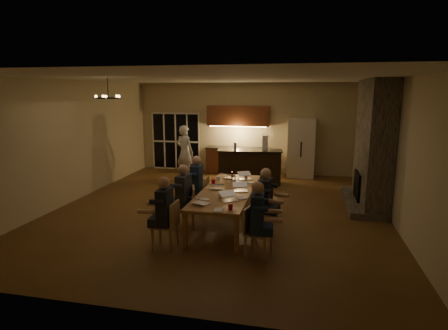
% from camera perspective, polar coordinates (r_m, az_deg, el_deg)
% --- Properties ---
extents(floor, '(9.00, 9.00, 0.00)m').
position_cam_1_polar(floor, '(9.40, -0.67, -6.81)').
color(floor, brown).
rests_on(floor, ground).
extents(back_wall, '(8.00, 0.04, 3.20)m').
position_cam_1_polar(back_wall, '(13.44, 3.64, 5.62)').
color(back_wall, '#C2AE89').
rests_on(back_wall, ground).
extents(left_wall, '(0.04, 9.00, 3.20)m').
position_cam_1_polar(left_wall, '(10.67, -22.28, 3.34)').
color(left_wall, '#C2AE89').
rests_on(left_wall, ground).
extents(right_wall, '(0.04, 9.00, 3.20)m').
position_cam_1_polar(right_wall, '(9.03, 25.02, 1.83)').
color(right_wall, '#C2AE89').
rests_on(right_wall, ground).
extents(ceiling, '(8.00, 9.00, 0.04)m').
position_cam_1_polar(ceiling, '(8.94, -0.72, 13.22)').
color(ceiling, white).
rests_on(ceiling, back_wall).
extents(french_doors, '(1.86, 0.08, 2.10)m').
position_cam_1_polar(french_doors, '(14.12, -7.34, 3.57)').
color(french_doors, black).
rests_on(french_doors, ground).
extents(fireplace, '(0.58, 2.50, 3.20)m').
position_cam_1_polar(fireplace, '(10.14, 21.81, 3.00)').
color(fireplace, '#6C6555').
rests_on(fireplace, ground).
extents(kitchenette, '(2.24, 0.68, 2.40)m').
position_cam_1_polar(kitchenette, '(13.22, 2.12, 3.79)').
color(kitchenette, brown).
rests_on(kitchenette, ground).
extents(refrigerator, '(0.90, 0.68, 2.00)m').
position_cam_1_polar(refrigerator, '(13.00, 11.68, 2.55)').
color(refrigerator, '#EDE0C7').
rests_on(refrigerator, ground).
extents(dining_table, '(1.10, 3.19, 0.75)m').
position_cam_1_polar(dining_table, '(8.42, 0.52, -6.29)').
color(dining_table, '#AF7146').
rests_on(dining_table, ground).
extents(bar_island, '(2.11, 0.92, 1.08)m').
position_cam_1_polar(bar_island, '(11.92, 3.93, -0.26)').
color(bar_island, black).
rests_on(bar_island, ground).
extents(chair_left_near, '(0.45, 0.45, 0.89)m').
position_cam_1_polar(chair_left_near, '(7.19, -8.99, -8.96)').
color(chair_left_near, '#A58552').
rests_on(chair_left_near, ground).
extents(chair_left_mid, '(0.56, 0.56, 0.89)m').
position_cam_1_polar(chair_left_mid, '(8.15, -6.04, -6.44)').
color(chair_left_mid, '#A58552').
rests_on(chair_left_mid, ground).
extents(chair_left_far, '(0.45, 0.45, 0.89)m').
position_cam_1_polar(chair_left_far, '(9.08, -3.90, -4.55)').
color(chair_left_far, '#A58552').
rests_on(chair_left_far, ground).
extents(chair_right_near, '(0.52, 0.52, 0.89)m').
position_cam_1_polar(chair_right_near, '(6.78, 5.29, -10.16)').
color(chair_right_near, '#A58552').
rests_on(chair_right_near, ground).
extents(chair_right_mid, '(0.51, 0.51, 0.89)m').
position_cam_1_polar(chair_right_mid, '(7.78, 5.89, -7.31)').
color(chair_right_mid, '#A58552').
rests_on(chair_right_mid, ground).
extents(chair_right_far, '(0.53, 0.53, 0.89)m').
position_cam_1_polar(chair_right_far, '(8.78, 6.75, -5.16)').
color(chair_right_far, '#A58552').
rests_on(chair_right_far, ground).
extents(person_left_near, '(0.63, 0.63, 1.38)m').
position_cam_1_polar(person_left_near, '(7.06, -9.01, -7.24)').
color(person_left_near, '#202229').
rests_on(person_left_near, ground).
extents(person_right_near, '(0.65, 0.65, 1.38)m').
position_cam_1_polar(person_right_near, '(6.66, 5.09, -8.30)').
color(person_right_near, '#1B2744').
rests_on(person_right_near, ground).
extents(person_left_mid, '(0.64, 0.64, 1.38)m').
position_cam_1_polar(person_left_mid, '(8.11, -6.18, -4.73)').
color(person_left_mid, '#31343A').
rests_on(person_left_mid, ground).
extents(person_right_mid, '(0.69, 0.69, 1.38)m').
position_cam_1_polar(person_right_mid, '(7.76, 6.30, -5.47)').
color(person_right_mid, '#202229').
rests_on(person_right_mid, ground).
extents(person_left_far, '(0.62, 0.62, 1.38)m').
position_cam_1_polar(person_left_far, '(9.13, -4.19, -2.87)').
color(person_left_far, '#1B2744').
rests_on(person_left_far, ground).
extents(standing_person, '(0.77, 0.65, 1.81)m').
position_cam_1_polar(standing_person, '(12.46, -5.99, 1.91)').
color(standing_person, silver).
rests_on(standing_person, ground).
extents(chandelier, '(0.56, 0.56, 0.03)m').
position_cam_1_polar(chandelier, '(8.96, -17.22, 9.71)').
color(chandelier, black).
rests_on(chandelier, ceiling).
extents(laptop_a, '(0.41, 0.39, 0.23)m').
position_cam_1_polar(laptop_a, '(7.31, -3.46, -5.06)').
color(laptop_a, silver).
rests_on(laptop_a, dining_table).
extents(laptop_b, '(0.42, 0.41, 0.23)m').
position_cam_1_polar(laptop_b, '(7.48, 0.84, -4.65)').
color(laptop_b, silver).
rests_on(laptop_b, dining_table).
extents(laptop_c, '(0.35, 0.32, 0.23)m').
position_cam_1_polar(laptop_c, '(8.38, -1.02, -2.90)').
color(laptop_c, silver).
rests_on(laptop_c, dining_table).
extents(laptop_d, '(0.38, 0.35, 0.23)m').
position_cam_1_polar(laptop_d, '(8.20, 2.50, -3.24)').
color(laptop_d, silver).
rests_on(laptop_d, dining_table).
extents(laptop_e, '(0.41, 0.39, 0.23)m').
position_cam_1_polar(laptop_e, '(9.39, 0.95, -1.36)').
color(laptop_e, silver).
rests_on(laptop_e, dining_table).
extents(laptop_f, '(0.41, 0.40, 0.23)m').
position_cam_1_polar(laptop_f, '(9.29, 3.31, -1.52)').
color(laptop_f, silver).
rests_on(laptop_f, dining_table).
extents(mug_front, '(0.09, 0.09, 0.10)m').
position_cam_1_polar(mug_front, '(7.94, -0.05, -4.19)').
color(mug_front, white).
rests_on(mug_front, dining_table).
extents(mug_mid, '(0.08, 0.08, 0.10)m').
position_cam_1_polar(mug_mid, '(8.87, 1.60, -2.53)').
color(mug_mid, white).
rests_on(mug_mid, dining_table).
extents(mug_back, '(0.09, 0.09, 0.10)m').
position_cam_1_polar(mug_back, '(9.19, -0.87, -2.05)').
color(mug_back, white).
rests_on(mug_back, dining_table).
extents(redcup_near, '(0.08, 0.08, 0.12)m').
position_cam_1_polar(redcup_near, '(6.94, 0.99, -6.38)').
color(redcup_near, '#AC0B14').
rests_on(redcup_near, dining_table).
extents(redcup_mid, '(0.09, 0.09, 0.12)m').
position_cam_1_polar(redcup_mid, '(8.82, -1.63, -2.55)').
color(redcup_mid, '#AC0B14').
rests_on(redcup_mid, dining_table).
extents(redcup_far, '(0.09, 0.09, 0.12)m').
position_cam_1_polar(redcup_far, '(9.65, 3.33, -1.36)').
color(redcup_far, '#AC0B14').
rests_on(redcup_far, dining_table).
extents(can_silver, '(0.06, 0.06, 0.12)m').
position_cam_1_polar(can_silver, '(7.65, -0.59, -4.70)').
color(can_silver, '#B2B2B7').
rests_on(can_silver, dining_table).
extents(can_cola, '(0.06, 0.06, 0.12)m').
position_cam_1_polar(can_cola, '(9.60, 1.24, -1.41)').
color(can_cola, '#3F0F0C').
rests_on(can_cola, dining_table).
extents(plate_near, '(0.26, 0.26, 0.02)m').
position_cam_1_polar(plate_near, '(7.69, 2.61, -5.03)').
color(plate_near, white).
rests_on(plate_near, dining_table).
extents(plate_left, '(0.23, 0.23, 0.02)m').
position_cam_1_polar(plate_left, '(7.57, -3.08, -5.30)').
color(plate_left, white).
rests_on(plate_left, dining_table).
extents(plate_far, '(0.22, 0.22, 0.02)m').
position_cam_1_polar(plate_far, '(8.95, 3.80, -2.70)').
color(plate_far, white).
rests_on(plate_far, dining_table).
extents(notepad, '(0.17, 0.23, 0.01)m').
position_cam_1_polar(notepad, '(6.93, -0.86, -6.86)').
color(notepad, white).
rests_on(notepad, dining_table).
extents(bar_bottle, '(0.09, 0.09, 0.24)m').
position_cam_1_polar(bar_bottle, '(11.83, 1.72, 2.92)').
color(bar_bottle, '#99999E').
rests_on(bar_bottle, bar_island).
extents(bar_blender, '(0.17, 0.17, 0.45)m').
position_cam_1_polar(bar_blender, '(11.80, 6.29, 3.36)').
color(bar_blender, silver).
rests_on(bar_blender, bar_island).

